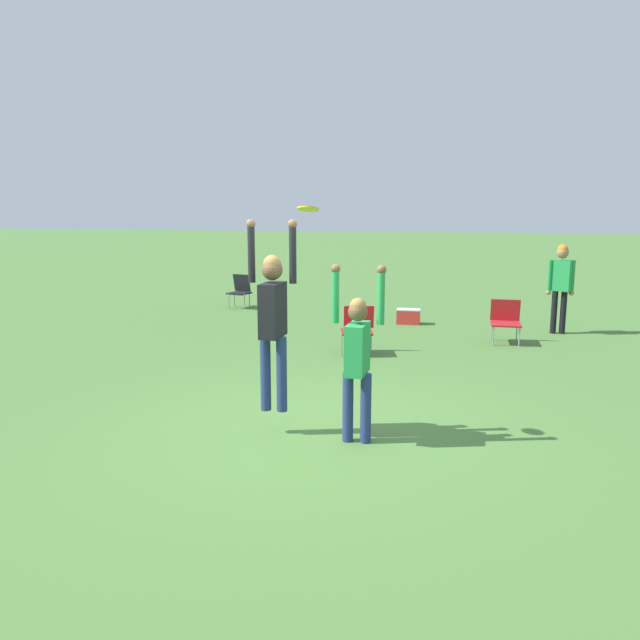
# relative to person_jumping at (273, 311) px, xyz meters

# --- Properties ---
(ground_plane) EXTENTS (120.00, 120.00, 0.00)m
(ground_plane) POSITION_rel_person_jumping_xyz_m (0.39, 0.11, -1.43)
(ground_plane) COLOR #4C7A38
(person_jumping) EXTENTS (0.57, 0.44, 2.17)m
(person_jumping) POSITION_rel_person_jumping_xyz_m (0.00, 0.00, 0.00)
(person_jumping) COLOR navy
(person_jumping) RESTS_ON ground_plane
(person_defending) EXTENTS (0.60, 0.46, 1.98)m
(person_defending) POSITION_rel_person_jumping_xyz_m (0.97, -0.07, -0.39)
(person_defending) COLOR navy
(person_defending) RESTS_ON ground_plane
(frisbee) EXTENTS (0.24, 0.24, 0.07)m
(frisbee) POSITION_rel_person_jumping_xyz_m (0.42, -0.06, 1.12)
(frisbee) COLOR yellow
(camping_chair_0) EXTENTS (0.64, 0.68, 0.84)m
(camping_chair_0) POSITION_rel_person_jumping_xyz_m (0.36, 4.19, -0.94)
(camping_chair_0) COLOR gray
(camping_chair_0) RESTS_ON ground_plane
(camping_chair_1) EXTENTS (0.61, 0.66, 0.85)m
(camping_chair_1) POSITION_rel_person_jumping_xyz_m (-3.36, 8.68, -0.94)
(camping_chair_1) COLOR gray
(camping_chair_1) RESTS_ON ground_plane
(camping_chair_2) EXTENTS (0.56, 0.60, 0.82)m
(camping_chair_2) POSITION_rel_person_jumping_xyz_m (3.02, 5.63, -0.96)
(camping_chair_2) COLOR gray
(camping_chair_2) RESTS_ON ground_plane
(person_spectator_near) EXTENTS (0.55, 0.36, 1.83)m
(person_spectator_near) POSITION_rel_person_jumping_xyz_m (4.16, 6.76, -0.32)
(person_spectator_near) COLOR black
(person_spectator_near) RESTS_ON ground_plane
(cooler_box) EXTENTS (0.52, 0.30, 0.34)m
(cooler_box) POSITION_rel_person_jumping_xyz_m (1.07, 7.21, -1.26)
(cooler_box) COLOR red
(cooler_box) RESTS_ON ground_plane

